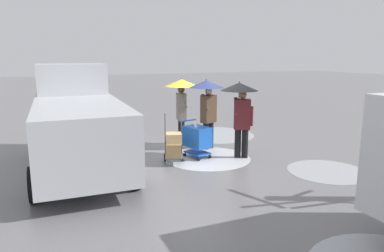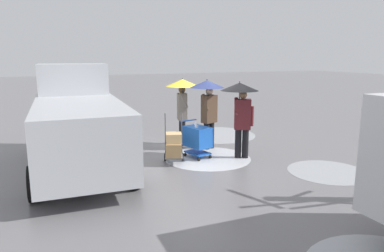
% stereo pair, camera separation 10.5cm
% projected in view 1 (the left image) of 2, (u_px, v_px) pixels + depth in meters
% --- Properties ---
extents(ground_plane, '(90.00, 90.00, 0.00)m').
position_uv_depth(ground_plane, '(199.00, 154.00, 10.38)').
color(ground_plane, slate).
extents(slush_patch_near_cluster, '(2.42, 2.42, 0.01)m').
position_uv_depth(slush_patch_near_cluster, '(207.00, 158.00, 10.02)').
color(slush_patch_near_cluster, silver).
rests_on(slush_patch_near_cluster, ground).
extents(slush_patch_under_van, '(2.81, 2.81, 0.01)m').
position_uv_depth(slush_patch_under_van, '(215.00, 135.00, 12.96)').
color(slush_patch_under_van, '#999BA0').
rests_on(slush_patch_under_van, ground).
extents(slush_patch_mid_street, '(1.96, 1.96, 0.01)m').
position_uv_depth(slush_patch_mid_street, '(328.00, 171.00, 8.86)').
color(slush_patch_mid_street, '#999BA0').
rests_on(slush_patch_mid_street, ground).
extents(cargo_van_parked_right, '(2.37, 5.42, 2.60)m').
position_uv_depth(cargo_van_parked_right, '(78.00, 123.00, 8.85)').
color(cargo_van_parked_right, '#B7BABF').
rests_on(cargo_van_parked_right, ground).
extents(shopping_cart_vendor, '(0.75, 0.93, 1.04)m').
position_uv_depth(shopping_cart_vendor, '(197.00, 138.00, 9.96)').
color(shopping_cart_vendor, '#1951B2').
rests_on(shopping_cart_vendor, ground).
extents(hand_dolly_boxes, '(0.71, 0.83, 1.32)m').
position_uv_depth(hand_dolly_boxes, '(174.00, 146.00, 9.40)').
color(hand_dolly_boxes, '#515156').
rests_on(hand_dolly_boxes, ground).
extents(pedestrian_pink_side, '(1.04, 1.04, 2.15)m').
position_uv_depth(pedestrian_pink_side, '(181.00, 96.00, 11.17)').
color(pedestrian_pink_side, black).
rests_on(pedestrian_pink_side, ground).
extents(pedestrian_black_side, '(1.04, 1.04, 2.15)m').
position_uv_depth(pedestrian_black_side, '(207.00, 98.00, 10.70)').
color(pedestrian_black_side, black).
rests_on(pedestrian_black_side, ground).
extents(pedestrian_white_side, '(1.04, 1.04, 2.15)m').
position_uv_depth(pedestrian_white_side, '(240.00, 102.00, 9.76)').
color(pedestrian_white_side, black).
rests_on(pedestrian_white_side, ground).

